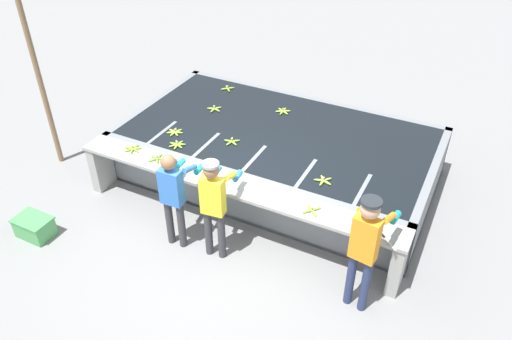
{
  "coord_description": "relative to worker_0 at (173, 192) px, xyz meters",
  "views": [
    {
      "loc": [
        2.92,
        -4.7,
        5.18
      ],
      "look_at": [
        0.0,
        1.03,
        0.62
      ],
      "focal_mm": 35.0,
      "sensor_mm": 36.0,
      "label": 1
    }
  ],
  "objects": [
    {
      "name": "crate",
      "position": [
        -2.0,
        -0.86,
        -0.76
      ],
      "size": [
        0.55,
        0.39,
        0.32
      ],
      "color": "#4C9E56",
      "rests_on": "ground"
    },
    {
      "name": "banana_bunch_floating_6",
      "position": [
        0.05,
        1.57,
        -0.03
      ],
      "size": [
        0.27,
        0.27,
        0.08
      ],
      "color": "#7FAD33",
      "rests_on": "wash_tank"
    },
    {
      "name": "work_ledge",
      "position": [
        0.58,
        0.58,
        -0.28
      ],
      "size": [
        5.18,
        0.45,
        0.88
      ],
      "color": "#9E9E99",
      "rests_on": "ground"
    },
    {
      "name": "knife_0",
      "position": [
        2.86,
        0.46,
        -0.03
      ],
      "size": [
        0.28,
        0.25,
        0.02
      ],
      "color": "silver",
      "rests_on": "work_ledge"
    },
    {
      "name": "banana_bunch_floating_5",
      "position": [
        -0.69,
        1.09,
        -0.03
      ],
      "size": [
        0.28,
        0.28,
        0.08
      ],
      "color": "#8CB738",
      "rests_on": "wash_tank"
    },
    {
      "name": "banana_bunch_floating_3",
      "position": [
        0.37,
        2.87,
        -0.03
      ],
      "size": [
        0.26,
        0.28,
        0.08
      ],
      "color": "#9EC642",
      "rests_on": "wash_tank"
    },
    {
      "name": "banana_bunch_floating_1",
      "position": [
        -0.77,
        2.4,
        -0.03
      ],
      "size": [
        0.28,
        0.27,
        0.08
      ],
      "color": "#93BC3D",
      "rests_on": "wash_tank"
    },
    {
      "name": "worker_1",
      "position": [
        0.62,
        0.06,
        0.04
      ],
      "size": [
        0.46,
        0.73,
        1.6
      ],
      "color": "#38383D",
      "rests_on": "ground"
    },
    {
      "name": "banana_bunch_floating_2",
      "position": [
        1.75,
        1.24,
        -0.03
      ],
      "size": [
        0.28,
        0.27,
        0.08
      ],
      "color": "#9EC642",
      "rests_on": "wash_tank"
    },
    {
      "name": "worker_2",
      "position": [
        2.7,
        0.08,
        0.14
      ],
      "size": [
        0.47,
        0.74,
        1.74
      ],
      "color": "navy",
      "rests_on": "ground"
    },
    {
      "name": "support_post_left",
      "position": [
        -3.16,
        0.81,
        0.67
      ],
      "size": [
        0.09,
        0.09,
        3.2
      ],
      "color": "#846647",
      "rests_on": "ground"
    },
    {
      "name": "wash_tank",
      "position": [
        0.58,
        2.22,
        -0.49
      ],
      "size": [
        5.18,
        2.86,
        0.88
      ],
      "color": "gray",
      "rests_on": "ground"
    },
    {
      "name": "banana_bunch_ledge_1",
      "position": [
        -1.24,
        0.67,
        -0.02
      ],
      "size": [
        0.28,
        0.28,
        0.08
      ],
      "color": "#7FAD33",
      "rests_on": "work_ledge"
    },
    {
      "name": "worker_0",
      "position": [
        0.0,
        0.0,
        0.0
      ],
      "size": [
        0.43,
        0.71,
        1.56
      ],
      "color": "#38383D",
      "rests_on": "ground"
    },
    {
      "name": "banana_bunch_ledge_0",
      "position": [
        -0.73,
        0.61,
        -0.02
      ],
      "size": [
        0.28,
        0.27,
        0.08
      ],
      "color": "#75A333",
      "rests_on": "work_ledge"
    },
    {
      "name": "banana_bunch_ledge_2",
      "position": [
        1.84,
        0.54,
        -0.02
      ],
      "size": [
        0.24,
        0.24,
        0.08
      ],
      "color": "#8CB738",
      "rests_on": "work_ledge"
    },
    {
      "name": "banana_bunch_floating_0",
      "position": [
        -0.96,
        3.22,
        -0.03
      ],
      "size": [
        0.23,
        0.23,
        0.08
      ],
      "color": "#8CB738",
      "rests_on": "wash_tank"
    },
    {
      "name": "ground_plane",
      "position": [
        0.58,
        0.35,
        -0.93
      ],
      "size": [
        80.0,
        80.0,
        0.0
      ],
      "primitive_type": "plane",
      "color": "gray",
      "rests_on": "ground"
    },
    {
      "name": "banana_bunch_floating_4",
      "position": [
        -0.94,
        1.4,
        -0.03
      ],
      "size": [
        0.28,
        0.28,
        0.08
      ],
      "color": "#9EC642",
      "rests_on": "wash_tank"
    }
  ]
}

